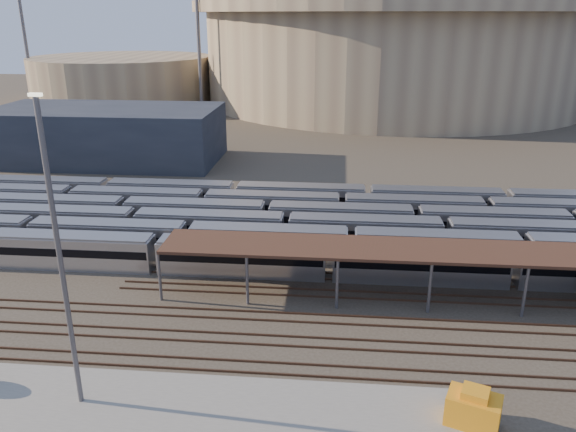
# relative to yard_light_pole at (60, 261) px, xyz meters

# --- Properties ---
(ground) EXTENTS (420.00, 420.00, 0.00)m
(ground) POSITION_rel_yard_light_pole_xyz_m (9.05, 14.34, -11.22)
(ground) COLOR #383026
(ground) RESTS_ON ground
(apron) EXTENTS (50.00, 9.00, 0.20)m
(apron) POSITION_rel_yard_light_pole_xyz_m (4.05, -0.66, -11.12)
(apron) COLOR gray
(apron) RESTS_ON ground
(subway_trains) EXTENTS (129.76, 23.90, 3.60)m
(subway_trains) POSITION_rel_yard_light_pole_xyz_m (10.18, 32.84, -9.42)
(subway_trains) COLOR silver
(subway_trains) RESTS_ON ground
(inspection_shed) EXTENTS (60.30, 6.00, 5.30)m
(inspection_shed) POSITION_rel_yard_light_pole_xyz_m (31.05, 18.34, -6.24)
(inspection_shed) COLOR #5A595E
(inspection_shed) RESTS_ON ground
(empty_tracks) EXTENTS (170.00, 9.62, 0.18)m
(empty_tracks) POSITION_rel_yard_light_pole_xyz_m (9.05, 9.34, -11.13)
(empty_tracks) COLOR #4C3323
(empty_tracks) RESTS_ON ground
(stadium) EXTENTS (124.00, 124.00, 32.50)m
(stadium) POSITION_rel_yard_light_pole_xyz_m (34.05, 154.34, 5.25)
(stadium) COLOR gray
(stadium) RESTS_ON ground
(secondary_arena) EXTENTS (56.00, 56.00, 14.00)m
(secondary_arena) POSITION_rel_yard_light_pole_xyz_m (-50.95, 144.34, -4.22)
(secondary_arena) COLOR gray
(secondary_arena) RESTS_ON ground
(service_building) EXTENTS (42.00, 20.00, 10.00)m
(service_building) POSITION_rel_yard_light_pole_xyz_m (-25.95, 69.34, -6.22)
(service_building) COLOR #1E232D
(service_building) RESTS_ON ground
(floodlight_0) EXTENTS (4.00, 1.00, 38.40)m
(floodlight_0) POSITION_rel_yard_light_pole_xyz_m (-20.95, 124.34, 9.42)
(floodlight_0) COLOR #5A595E
(floodlight_0) RESTS_ON ground
(floodlight_1) EXTENTS (4.00, 1.00, 38.40)m
(floodlight_1) POSITION_rel_yard_light_pole_xyz_m (-75.95, 134.34, 9.42)
(floodlight_1) COLOR #5A595E
(floodlight_1) RESTS_ON ground
(floodlight_3) EXTENTS (4.00, 1.00, 38.40)m
(floodlight_3) POSITION_rel_yard_light_pole_xyz_m (-0.95, 174.34, 9.42)
(floodlight_3) COLOR #5A595E
(floodlight_3) RESTS_ON ground
(yard_light_pole) EXTENTS (0.81, 0.36, 21.88)m
(yard_light_pole) POSITION_rel_yard_light_pole_xyz_m (0.00, 0.00, 0.00)
(yard_light_pole) COLOR #5A595E
(yard_light_pole) RESTS_ON apron
(yellow_equipment) EXTENTS (4.04, 3.29, 2.18)m
(yellow_equipment) POSITION_rel_yard_light_pole_xyz_m (27.55, 0.14, -9.93)
(yellow_equipment) COLOR orange
(yellow_equipment) RESTS_ON apron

